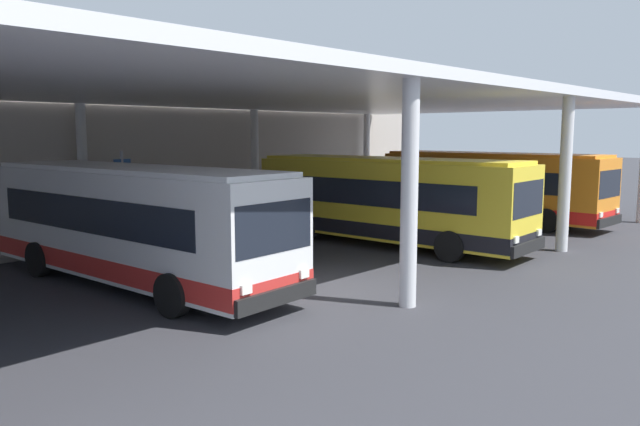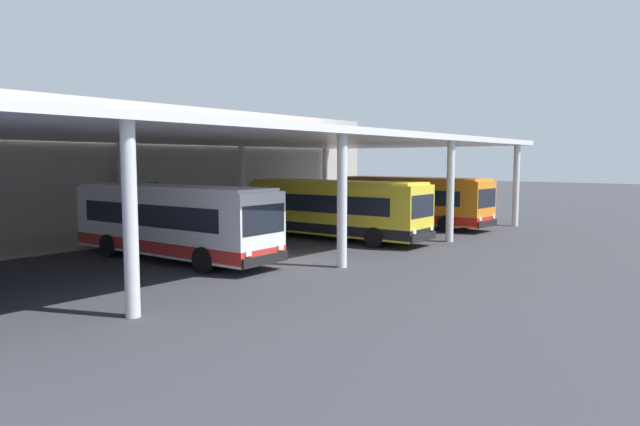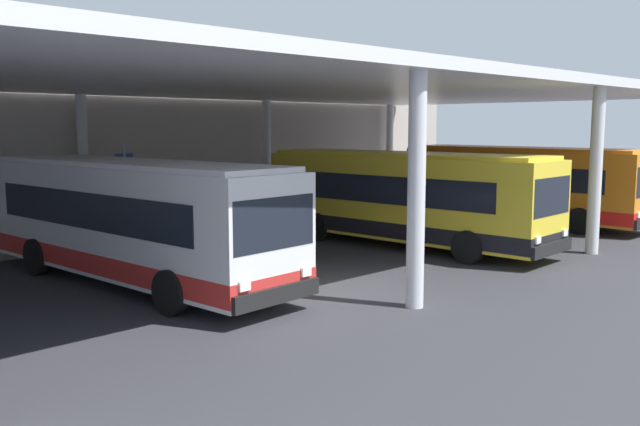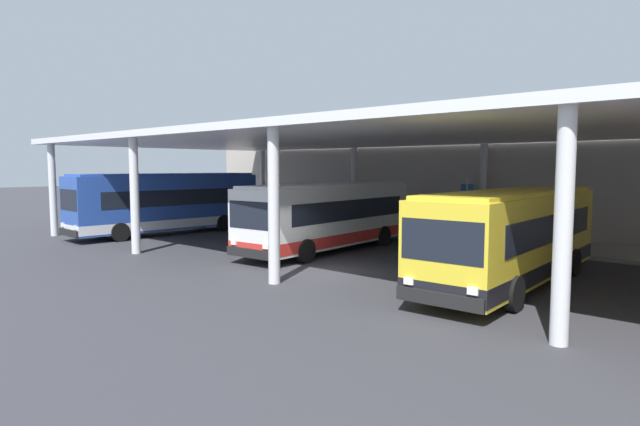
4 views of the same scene
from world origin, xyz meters
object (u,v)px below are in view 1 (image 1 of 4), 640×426
Objects in this scene: bus_second_bay at (133,223)px; banner_sign at (123,187)px; bus_middle_bay at (387,200)px; bench_waiting at (174,212)px; trash_bin at (220,208)px; bus_far_bay at (491,186)px.

bus_second_bay is 7.73m from banner_sign.
bus_middle_bay reaches higher than bench_waiting.
trash_bin is (8.66, 7.45, -0.98)m from bus_second_bay.
bus_middle_bay is 10.11m from banner_sign.
bench_waiting is at bearing 17.20° from banner_sign.
bus_middle_bay is 5.90× the size of bench_waiting.
bus_middle_bay is (9.34, -1.45, 0.00)m from bus_second_bay.
bus_middle_bay is 9.68m from bench_waiting.
bus_second_bay is 1.00× the size of bus_middle_bay.
bench_waiting is at bearing 140.07° from bus_far_bay.
banner_sign is at bearing 62.48° from bus_second_bay.
bench_waiting is 2.27m from trash_bin.
bus_middle_bay is at bearing -72.25° from bench_waiting.
bus_second_bay reaches higher than bench_waiting.
bus_second_bay is 3.33× the size of banner_sign.
bus_far_bay is 12.42m from trash_bin.
bus_far_bay is 14.27m from bench_waiting.
trash_bin reaches higher than bench_waiting.
bus_second_bay is at bearing 175.35° from bus_far_bay.
bus_far_bay is at bearing -45.64° from trash_bin.
banner_sign reaches higher than bus_far_bay.
bus_middle_bay is 8.97m from trash_bin.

